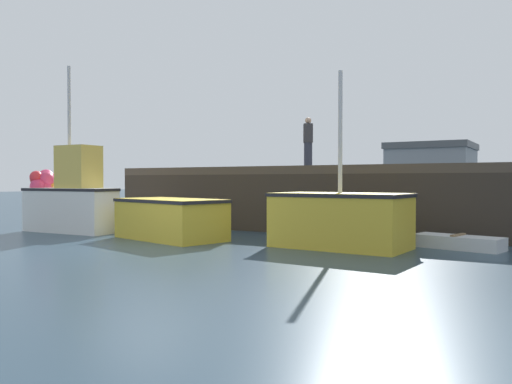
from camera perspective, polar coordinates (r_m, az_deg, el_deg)
name	(u,v)px	position (r m, az deg, el deg)	size (l,w,h in m)	color
ground	(146,250)	(12.45, -12.00, -6.24)	(120.00, 160.00, 0.10)	#283D4C
pier	(345,178)	(17.49, 9.78, 1.49)	(14.81, 6.58, 2.01)	#473D33
fishing_boat_near_left	(68,197)	(16.82, -19.88, -0.55)	(3.43, 1.21, 5.03)	silver
fishing_boat_near_right	(170,218)	(14.06, -9.36, -2.80)	(3.47, 2.33, 1.09)	gold
fishing_boat_mid	(340,219)	(12.24, 9.19, -2.90)	(3.21, 1.79, 4.11)	gold
rowboat	(458,242)	(12.86, 21.28, -5.16)	(2.07, 1.16, 0.34)	silver
dockworker	(308,143)	(18.39, 5.74, 5.42)	(0.34, 0.34, 1.77)	#2D3342
warehouse	(432,172)	(43.88, 18.70, 2.12)	(6.25, 6.46, 4.53)	gray
mooring_buoy_foreground	(116,223)	(16.41, -15.14, -3.33)	(0.55, 0.55, 0.60)	orange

